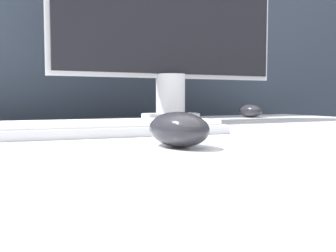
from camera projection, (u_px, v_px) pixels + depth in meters
partition_panel at (61, 126)px, 1.33m from camera, size 5.00×0.03×1.40m
computer_mouse_near at (178, 129)px, 0.52m from camera, size 0.08×0.11×0.05m
keyboard at (112, 128)px, 0.70m from camera, size 0.40×0.17×0.02m
monitor at (170, 15)px, 1.11m from camera, size 0.69×0.17×0.54m
computer_mouse_far at (250, 111)px, 1.31m from camera, size 0.06×0.10×0.04m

